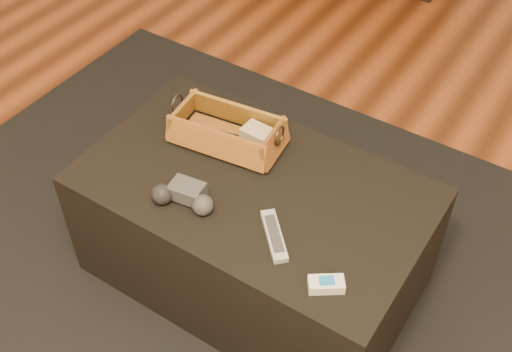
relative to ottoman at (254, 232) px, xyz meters
The scene contains 9 objects.
floor 0.41m from the ottoman, 120.83° to the right, with size 5.00×5.50×0.01m, color brown.
area_rug 0.22m from the ottoman, 90.00° to the right, with size 2.60×2.00×0.01m, color black.
ottoman is the anchor object (origin of this frame).
tv_remote 0.31m from the ottoman, 152.99° to the left, with size 0.18×0.04×0.02m, color black.
cloth_bundle 0.30m from the ottoman, 118.73° to the left, with size 0.10×0.06×0.05m, color #C8B28B.
wicker_basket 0.32m from the ottoman, 147.07° to the left, with size 0.36×0.22×0.12m.
game_controller 0.32m from the ottoman, 125.35° to the right, with size 0.19×0.12×0.06m.
silver_remote 0.30m from the ottoman, 41.82° to the right, with size 0.15×0.15×0.02m.
cream_gadget 0.46m from the ottoman, 30.54° to the right, with size 0.10×0.09×0.03m.
Camera 1 is at (0.88, -0.78, 1.74)m, focal length 45.00 mm.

